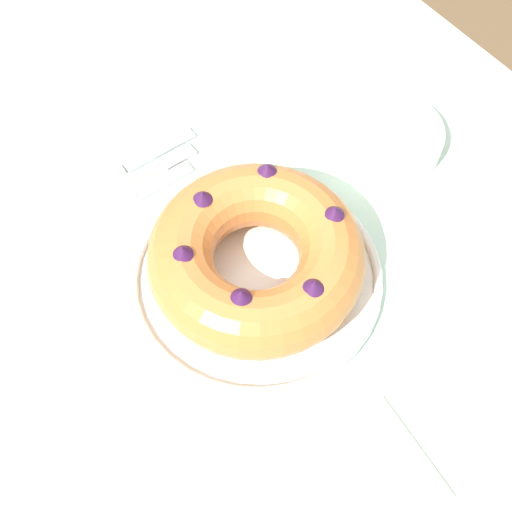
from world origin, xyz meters
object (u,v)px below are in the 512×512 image
Objects in this scene: bundt_cake at (256,256)px; napkin at (385,467)px; cake_knife at (134,197)px; side_bowl at (386,137)px; fork at (148,173)px; serving_knife at (121,170)px; serving_dish at (256,276)px.

bundt_cake is 0.29m from napkin.
bundt_cake is 1.64× the size of cake_knife.
side_bowl is (0.13, 0.35, 0.01)m from cake_knife.
side_bowl reaches higher than fork.
napkin is (0.28, -0.03, -0.06)m from bundt_cake.
serving_knife is at bearing -177.25° from napkin.
side_bowl is (0.19, 0.34, 0.01)m from serving_knife.
serving_knife is at bearing -118.64° from side_bowl.
napkin is (0.49, 0.03, -0.00)m from cake_knife.
bundt_cake is (-0.00, 0.00, 0.05)m from serving_dish.
side_bowl is at bearing 67.23° from cake_knife.
serving_dish is 0.30m from side_bowl.
bundt_cake reaches higher than serving_knife.
bundt_cake reaches higher than napkin.
serving_knife is at bearing -168.64° from serving_dish.
napkin is at bearing -5.27° from bundt_cake.
cake_knife reaches higher than napkin.
cake_knife is at bearing -163.67° from bundt_cake.
fork is at bearing -174.27° from serving_dish.
bundt_cake is at bearing -75.66° from side_bowl.
bundt_cake is 1.65× the size of side_bowl.
serving_dish is 1.21× the size of bundt_cake.
bundt_cake is 0.24m from fork.
fork is at bearing 121.62° from cake_knife.
cake_knife is at bearing -175.95° from napkin.
side_bowl is (-0.07, 0.29, -0.04)m from bundt_cake.
napkin is at bearing -5.27° from serving_dish.
fork is at bearing 179.69° from napkin.
side_bowl is at bearing 65.77° from serving_knife.
side_bowl is 1.22× the size of napkin.
cake_knife is 1.00× the size of side_bowl.
serving_knife is 0.54m from napkin.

